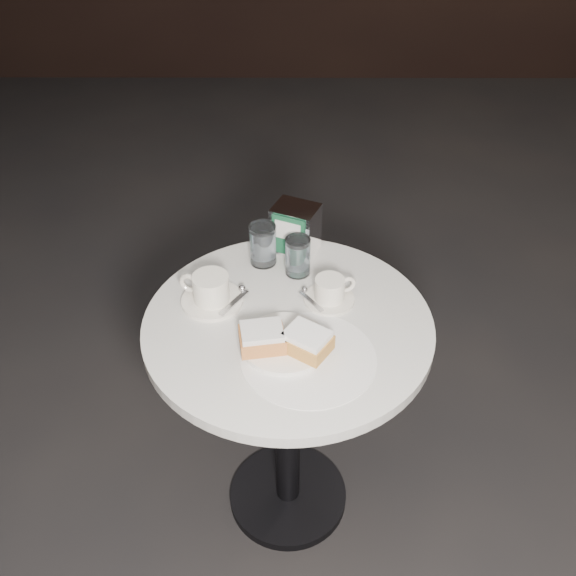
# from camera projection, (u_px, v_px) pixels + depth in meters

# --- Properties ---
(ground) EXTENTS (7.00, 7.00, 0.00)m
(ground) POSITION_uv_depth(u_px,v_px,m) (288.00, 497.00, 2.01)
(ground) COLOR black
(ground) RESTS_ON ground
(cafe_table) EXTENTS (0.70, 0.70, 0.74)m
(cafe_table) POSITION_uv_depth(u_px,v_px,m) (288.00, 377.00, 1.66)
(cafe_table) COLOR black
(cafe_table) RESTS_ON ground
(sugar_spill) EXTENTS (0.31, 0.31, 0.00)m
(sugar_spill) POSITION_uv_depth(u_px,v_px,m) (308.00, 358.00, 1.44)
(sugar_spill) COLOR white
(sugar_spill) RESTS_ON cafe_table
(beignet_plate) EXTENTS (0.23, 0.23, 0.07)m
(beignet_plate) POSITION_uv_depth(u_px,v_px,m) (285.00, 341.00, 1.45)
(beignet_plate) COLOR white
(beignet_plate) RESTS_ON cafe_table
(coffee_cup_left) EXTENTS (0.19, 0.19, 0.08)m
(coffee_cup_left) POSITION_uv_depth(u_px,v_px,m) (211.00, 291.00, 1.57)
(coffee_cup_left) COLOR white
(coffee_cup_left) RESTS_ON cafe_table
(coffee_cup_right) EXTENTS (0.16, 0.16, 0.07)m
(coffee_cup_right) POSITION_uv_depth(u_px,v_px,m) (330.00, 291.00, 1.58)
(coffee_cup_right) COLOR silver
(coffee_cup_right) RESTS_ON cafe_table
(water_glass_left) EXTENTS (0.09, 0.09, 0.11)m
(water_glass_left) POSITION_uv_depth(u_px,v_px,m) (263.00, 245.00, 1.69)
(water_glass_left) COLOR white
(water_glass_left) RESTS_ON cafe_table
(water_glass_right) EXTENTS (0.07, 0.07, 0.11)m
(water_glass_right) POSITION_uv_depth(u_px,v_px,m) (298.00, 257.00, 1.65)
(water_glass_right) COLOR white
(water_glass_right) RESTS_ON cafe_table
(napkin_dispenser) EXTENTS (0.14, 0.13, 0.14)m
(napkin_dispenser) POSITION_uv_depth(u_px,v_px,m) (295.00, 229.00, 1.72)
(napkin_dispenser) COLOR white
(napkin_dispenser) RESTS_ON cafe_table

